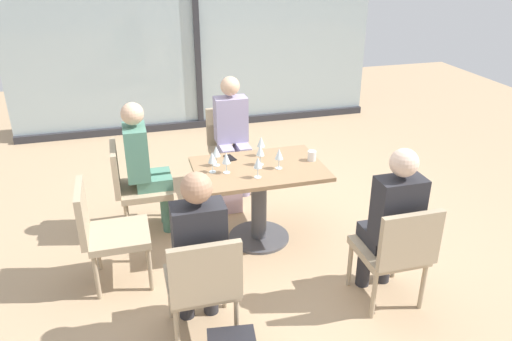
{
  "coord_description": "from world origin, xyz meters",
  "views": [
    {
      "loc": [
        -1.08,
        -3.82,
        2.54
      ],
      "look_at": [
        0.0,
        0.1,
        0.65
      ],
      "focal_mm": 35.14,
      "sensor_mm": 36.0,
      "label": 1
    }
  ],
  "objects_px": {
    "wine_glass_3": "(212,158)",
    "wine_glass_4": "(258,163)",
    "wine_glass_1": "(261,142)",
    "person_front_right": "(392,217)",
    "wine_glass_5": "(216,152)",
    "wine_glass_6": "(279,154)",
    "coffee_cup": "(312,156)",
    "person_far_left": "(144,162)",
    "dining_table_main": "(259,189)",
    "chair_near_window": "(230,144)",
    "wine_glass_2": "(226,158)",
    "chair_front_right": "(396,249)",
    "chair_front_left": "(203,281)",
    "person_front_left": "(199,246)",
    "chair_far_left": "(134,183)",
    "handbag_0": "(227,198)",
    "wine_glass_0": "(260,151)",
    "chair_side_end": "(105,228)",
    "cell_phone_on_table": "(230,158)",
    "person_near_window": "(232,130)"
  },
  "relations": [
    {
      "from": "wine_glass_0",
      "to": "cell_phone_on_table",
      "type": "xyz_separation_m",
      "value": [
        -0.23,
        0.21,
        -0.13
      ]
    },
    {
      "from": "wine_glass_6",
      "to": "coffee_cup",
      "type": "relative_size",
      "value": 2.06
    },
    {
      "from": "wine_glass_1",
      "to": "chair_front_left",
      "type": "bearing_deg",
      "value": -119.68
    },
    {
      "from": "coffee_cup",
      "to": "wine_glass_3",
      "type": "bearing_deg",
      "value": -179.41
    },
    {
      "from": "person_near_window",
      "to": "person_front_right",
      "type": "xyz_separation_m",
      "value": [
        0.71,
        -2.09,
        0.0
      ]
    },
    {
      "from": "chair_front_right",
      "to": "coffee_cup",
      "type": "bearing_deg",
      "value": 100.43
    },
    {
      "from": "wine_glass_0",
      "to": "wine_glass_6",
      "type": "xyz_separation_m",
      "value": [
        0.13,
        -0.12,
        0.0
      ]
    },
    {
      "from": "chair_near_window",
      "to": "wine_glass_4",
      "type": "xyz_separation_m",
      "value": [
        -0.07,
        -1.36,
        0.37
      ]
    },
    {
      "from": "chair_side_end",
      "to": "wine_glass_1",
      "type": "xyz_separation_m",
      "value": [
        1.41,
        0.54,
        0.37
      ]
    },
    {
      "from": "person_front_left",
      "to": "wine_glass_3",
      "type": "bearing_deg",
      "value": 74.13
    },
    {
      "from": "chair_near_window",
      "to": "wine_glass_4",
      "type": "distance_m",
      "value": 1.41
    },
    {
      "from": "chair_front_right",
      "to": "wine_glass_6",
      "type": "xyz_separation_m",
      "value": [
        -0.55,
        1.08,
        0.37
      ]
    },
    {
      "from": "cell_phone_on_table",
      "to": "chair_side_end",
      "type": "bearing_deg",
      "value": -166.62
    },
    {
      "from": "wine_glass_2",
      "to": "handbag_0",
      "type": "bearing_deg",
      "value": 78.94
    },
    {
      "from": "chair_far_left",
      "to": "dining_table_main",
      "type": "bearing_deg",
      "value": -23.02
    },
    {
      "from": "wine_glass_2",
      "to": "person_far_left",
      "type": "bearing_deg",
      "value": 143.02
    },
    {
      "from": "wine_glass_2",
      "to": "wine_glass_1",
      "type": "bearing_deg",
      "value": 36.06
    },
    {
      "from": "wine_glass_2",
      "to": "cell_phone_on_table",
      "type": "bearing_deg",
      "value": 71.97
    },
    {
      "from": "person_front_right",
      "to": "wine_glass_5",
      "type": "xyz_separation_m",
      "value": [
        -1.06,
        1.17,
        0.16
      ]
    },
    {
      "from": "chair_far_left",
      "to": "cell_phone_on_table",
      "type": "xyz_separation_m",
      "value": [
        0.86,
        -0.2,
        0.24
      ]
    },
    {
      "from": "dining_table_main",
      "to": "wine_glass_0",
      "type": "xyz_separation_m",
      "value": [
        0.02,
        0.04,
        0.35
      ]
    },
    {
      "from": "chair_near_window",
      "to": "person_front_right",
      "type": "xyz_separation_m",
      "value": [
        0.71,
        -2.2,
        0.2
      ]
    },
    {
      "from": "chair_near_window",
      "to": "wine_glass_2",
      "type": "bearing_deg",
      "value": -104.02
    },
    {
      "from": "person_far_left",
      "to": "wine_glass_4",
      "type": "xyz_separation_m",
      "value": [
        0.89,
        -0.66,
        0.16
      ]
    },
    {
      "from": "chair_front_right",
      "to": "handbag_0",
      "type": "distance_m",
      "value": 1.99
    },
    {
      "from": "chair_far_left",
      "to": "handbag_0",
      "type": "bearing_deg",
      "value": 8.74
    },
    {
      "from": "chair_front_left",
      "to": "handbag_0",
      "type": "relative_size",
      "value": 2.9
    },
    {
      "from": "chair_far_left",
      "to": "wine_glass_3",
      "type": "distance_m",
      "value": 0.87
    },
    {
      "from": "chair_near_window",
      "to": "person_near_window",
      "type": "relative_size",
      "value": 0.69
    },
    {
      "from": "wine_glass_1",
      "to": "wine_glass_3",
      "type": "distance_m",
      "value": 0.55
    },
    {
      "from": "chair_near_window",
      "to": "chair_side_end",
      "type": "relative_size",
      "value": 1.0
    },
    {
      "from": "person_front_left",
      "to": "wine_glass_6",
      "type": "xyz_separation_m",
      "value": [
        0.86,
        0.97,
        0.16
      ]
    },
    {
      "from": "chair_far_left",
      "to": "wine_glass_5",
      "type": "bearing_deg",
      "value": -24.43
    },
    {
      "from": "wine_glass_3",
      "to": "wine_glass_4",
      "type": "xyz_separation_m",
      "value": [
        0.34,
        -0.2,
        0.0
      ]
    },
    {
      "from": "chair_front_left",
      "to": "person_far_left",
      "type": "distance_m",
      "value": 1.64
    },
    {
      "from": "dining_table_main",
      "to": "person_far_left",
      "type": "relative_size",
      "value": 0.89
    },
    {
      "from": "person_front_left",
      "to": "wine_glass_6",
      "type": "relative_size",
      "value": 6.81
    },
    {
      "from": "person_far_left",
      "to": "handbag_0",
      "type": "xyz_separation_m",
      "value": [
        0.78,
        0.14,
        -0.56
      ]
    },
    {
      "from": "wine_glass_5",
      "to": "wine_glass_6",
      "type": "relative_size",
      "value": 1.0
    },
    {
      "from": "person_near_window",
      "to": "wine_glass_4",
      "type": "bearing_deg",
      "value": -93.12
    },
    {
      "from": "coffee_cup",
      "to": "wine_glass_4",
      "type": "bearing_deg",
      "value": -159.14
    },
    {
      "from": "wine_glass_2",
      "to": "wine_glass_3",
      "type": "relative_size",
      "value": 1.0
    },
    {
      "from": "chair_front_right",
      "to": "person_far_left",
      "type": "distance_m",
      "value": 2.32
    },
    {
      "from": "wine_glass_1",
      "to": "wine_glass_4",
      "type": "height_order",
      "value": "same"
    },
    {
      "from": "cell_phone_on_table",
      "to": "handbag_0",
      "type": "distance_m",
      "value": 0.68
    },
    {
      "from": "person_near_window",
      "to": "wine_glass_3",
      "type": "distance_m",
      "value": 1.13
    },
    {
      "from": "wine_glass_1",
      "to": "coffee_cup",
      "type": "relative_size",
      "value": 2.06
    },
    {
      "from": "chair_far_left",
      "to": "chair_front_left",
      "type": "bearing_deg",
      "value": -77.49
    },
    {
      "from": "person_front_right",
      "to": "wine_glass_5",
      "type": "bearing_deg",
      "value": 132.06
    },
    {
      "from": "dining_table_main",
      "to": "chair_front_right",
      "type": "distance_m",
      "value": 1.36
    }
  ]
}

